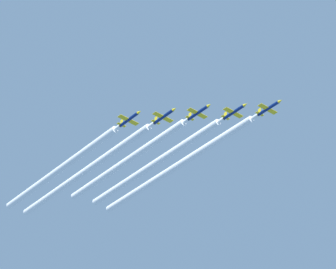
{
  "coord_description": "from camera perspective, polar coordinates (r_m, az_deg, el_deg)",
  "views": [
    {
      "loc": [
        146.44,
        157.83,
        1.41
      ],
      "look_at": [
        -0.26,
        -15.04,
        159.11
      ],
      "focal_mm": 92.04,
      "sensor_mm": 36.0,
      "label": 1
    }
  ],
  "objects": [
    {
      "name": "jet_lead",
      "position": [
        269.92,
        6.72,
        1.78
      ],
      "size": [
        7.28,
        10.6,
        2.55
      ],
      "color": "navy"
    },
    {
      "name": "jet_second_echelon",
      "position": [
        268.43,
        4.44,
        1.54
      ],
      "size": [
        7.28,
        10.6,
        2.55
      ],
      "color": "navy"
    },
    {
      "name": "jet_third_echelon",
      "position": [
        266.96,
        2.06,
        1.49
      ],
      "size": [
        7.28,
        10.6,
        2.55
      ],
      "color": "navy"
    },
    {
      "name": "jet_fourth_echelon",
      "position": [
        265.95,
        -0.24,
        1.24
      ],
      "size": [
        7.28,
        10.6,
        2.55
      ],
      "color": "navy"
    },
    {
      "name": "jet_fifth_echelon",
      "position": [
        265.8,
        -2.55,
        1.05
      ],
      "size": [
        7.28,
        10.6,
        2.55
      ],
      "color": "navy"
    },
    {
      "name": "smoke_trail_lead",
      "position": [
        295.63,
        0.62,
        -2.09
      ],
      "size": [
        2.32,
        78.12,
        2.32
      ],
      "color": "white"
    },
    {
      "name": "smoke_trail_second_echelon",
      "position": [
        292.17,
        -0.88,
        -1.93
      ],
      "size": [
        2.32,
        68.4,
        2.32
      ],
      "color": "white"
    },
    {
      "name": "smoke_trail_third_echelon",
      "position": [
        289.68,
        -2.71,
        -1.73
      ],
      "size": [
        2.32,
        62.29,
        2.32
      ],
      "color": "white"
    },
    {
      "name": "smoke_trail_fourth_echelon",
      "position": [
        293.67,
        -5.51,
        -2.44
      ],
      "size": [
        2.32,
        73.91,
        2.32
      ],
      "color": "white"
    },
    {
      "name": "smoke_trail_fifth_echelon",
      "position": [
        291.42,
        -7.12,
        -2.26
      ],
      "size": [
        2.32,
        65.26,
        2.32
      ],
      "color": "white"
    }
  ]
}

